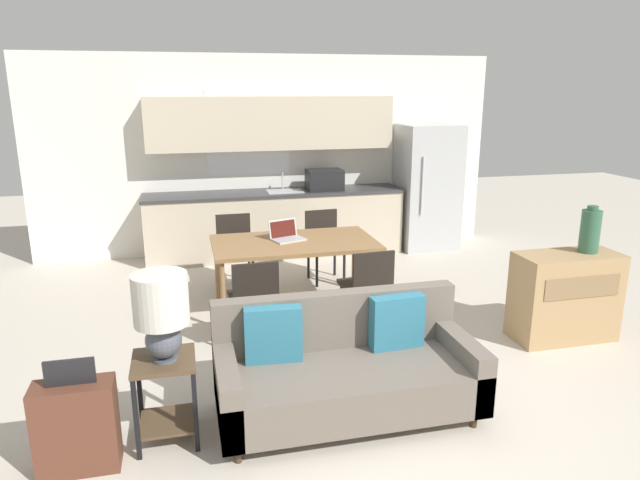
{
  "coord_description": "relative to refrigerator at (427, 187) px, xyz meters",
  "views": [
    {
      "loc": [
        -1.21,
        -3.27,
        2.27
      ],
      "look_at": [
        -0.05,
        1.5,
        0.95
      ],
      "focal_mm": 32.0,
      "sensor_mm": 36.0,
      "label": 1
    }
  ],
  "objects": [
    {
      "name": "ground_plane",
      "position": [
        -2.2,
        -4.23,
        -0.88
      ],
      "size": [
        20.0,
        20.0,
        0.0
      ],
      "primitive_type": "plane",
      "color": "beige"
    },
    {
      "name": "wall_back",
      "position": [
        -2.2,
        0.4,
        0.47
      ],
      "size": [
        6.4,
        0.07,
        2.7
      ],
      "color": "silver",
      "rests_on": "ground_plane"
    },
    {
      "name": "kitchen_counter",
      "position": [
        -2.19,
        0.1,
        -0.04
      ],
      "size": [
        3.5,
        0.65,
        2.15
      ],
      "color": "beige",
      "rests_on": "ground_plane"
    },
    {
      "name": "refrigerator",
      "position": [
        0.0,
        0.0,
        0.0
      ],
      "size": [
        0.8,
        0.74,
        1.76
      ],
      "color": "#B7BABC",
      "rests_on": "ground_plane"
    },
    {
      "name": "dining_table",
      "position": [
        -2.33,
        -1.93,
        -0.2
      ],
      "size": [
        1.67,
        0.95,
        0.74
      ],
      "color": "olive",
      "rests_on": "ground_plane"
    },
    {
      "name": "couch",
      "position": [
        -2.37,
        -3.96,
        -0.55
      ],
      "size": [
        1.82,
        0.8,
        0.82
      ],
      "color": "#3D2D1E",
      "rests_on": "ground_plane"
    },
    {
      "name": "side_table",
      "position": [
        -3.6,
        -4.02,
        -0.5
      ],
      "size": [
        0.4,
        0.4,
        0.58
      ],
      "color": "brown",
      "rests_on": "ground_plane"
    },
    {
      "name": "table_lamp",
      "position": [
        -3.59,
        -4.03,
        0.05
      ],
      "size": [
        0.35,
        0.35,
        0.58
      ],
      "color": "#4C515B",
      "rests_on": "side_table"
    },
    {
      "name": "credenza",
      "position": [
        -0.06,
        -3.24,
        -0.47
      ],
      "size": [
        0.94,
        0.43,
        0.82
      ],
      "color": "tan",
      "rests_on": "ground_plane"
    },
    {
      "name": "vase",
      "position": [
        0.14,
        -3.23,
        0.14
      ],
      "size": [
        0.18,
        0.18,
        0.43
      ],
      "color": "#336047",
      "rests_on": "credenza"
    },
    {
      "name": "dining_chair_near_left",
      "position": [
        -2.86,
        -2.79,
        -0.39
      ],
      "size": [
        0.43,
        0.43,
        0.84
      ],
      "rotation": [
        0.0,
        0.0,
        3.16
      ],
      "color": "black",
      "rests_on": "ground_plane"
    },
    {
      "name": "dining_chair_near_right",
      "position": [
        -1.79,
        -2.71,
        -0.39
      ],
      "size": [
        0.45,
        0.45,
        0.84
      ],
      "rotation": [
        0.0,
        0.0,
        3.22
      ],
      "color": "black",
      "rests_on": "ground_plane"
    },
    {
      "name": "dining_chair_far_left",
      "position": [
        -2.86,
        -1.08,
        -0.39
      ],
      "size": [
        0.42,
        0.42,
        0.84
      ],
      "rotation": [
        0.0,
        0.0,
        0.01
      ],
      "color": "black",
      "rests_on": "ground_plane"
    },
    {
      "name": "dining_chair_far_right",
      "position": [
        -1.8,
        -1.1,
        -0.39
      ],
      "size": [
        0.45,
        0.45,
        0.84
      ],
      "rotation": [
        0.0,
        0.0,
        0.08
      ],
      "color": "black",
      "rests_on": "ground_plane"
    },
    {
      "name": "laptop",
      "position": [
        -2.4,
        -1.84,
        -0.1
      ],
      "size": [
        0.39,
        0.35,
        0.2
      ],
      "rotation": [
        0.0,
        0.0,
        0.33
      ],
      "color": "#B7BABC",
      "rests_on": "dining_table"
    },
    {
      "name": "suitcase",
      "position": [
        -4.12,
        -4.21,
        -0.59
      ],
      "size": [
        0.47,
        0.22,
        0.73
      ],
      "color": "brown",
      "rests_on": "ground_plane"
    }
  ]
}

